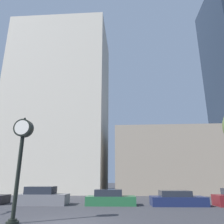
{
  "coord_description": "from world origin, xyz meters",
  "views": [
    {
      "loc": [
        3.04,
        -11.32,
        2.11
      ],
      "look_at": [
        1.53,
        10.8,
        8.87
      ],
      "focal_mm": 35.0,
      "sensor_mm": 36.0,
      "label": 1
    }
  ],
  "objects": [
    {
      "name": "car_green",
      "position": [
        1.59,
        7.93,
        0.52
      ],
      "size": [
        4.11,
        1.82,
        1.24
      ],
      "rotation": [
        0.0,
        0.0,
        0.03
      ],
      "color": "#236038",
      "rests_on": "ground_plane"
    },
    {
      "name": "car_grey",
      "position": [
        -4.13,
        7.79,
        0.61
      ],
      "size": [
        4.21,
        1.9,
        1.46
      ],
      "rotation": [
        0.0,
        0.0,
        0.02
      ],
      "color": "slate",
      "rests_on": "ground_plane"
    },
    {
      "name": "building_storefront_row",
      "position": [
        8.99,
        24.0,
        4.59
      ],
      "size": [
        15.1,
        12.0,
        9.17
      ],
      "color": "gray",
      "rests_on": "ground_plane"
    },
    {
      "name": "car_navy",
      "position": [
        7.03,
        7.93,
        0.49
      ],
      "size": [
        4.44,
        2.08,
        1.17
      ],
      "rotation": [
        0.0,
        0.0,
        0.04
      ],
      "color": "#19234C",
      "rests_on": "ground_plane"
    },
    {
      "name": "building_tall_tower",
      "position": [
        -8.34,
        24.0,
        14.15
      ],
      "size": [
        15.7,
        12.0,
        28.31
      ],
      "color": "beige",
      "rests_on": "ground_plane"
    },
    {
      "name": "street_clock",
      "position": [
        -2.59,
        0.02,
        3.68
      ],
      "size": [
        0.97,
        0.61,
        5.34
      ],
      "color": "black",
      "rests_on": "ground_plane"
    }
  ]
}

